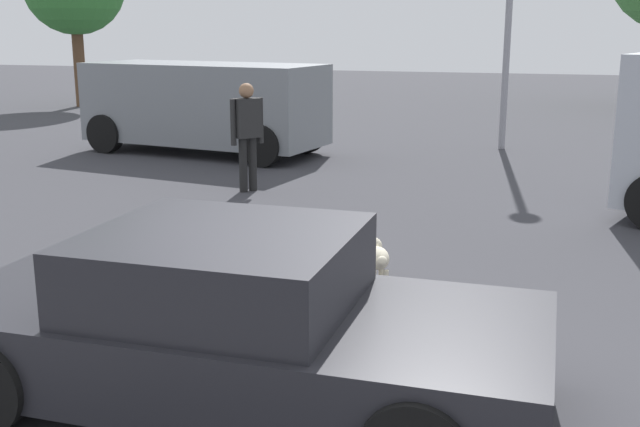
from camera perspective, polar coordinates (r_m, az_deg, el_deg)
ground_plane at (r=5.64m, az=-2.62°, el=-13.77°), size 80.00×80.00×0.00m
sedan_foreground at (r=5.49m, az=-6.31°, el=-8.07°), size 4.24×1.95×1.23m
dog at (r=8.04m, az=4.20°, el=-3.17°), size 0.37×0.57×0.43m
suv_dark at (r=16.28m, az=-8.49°, el=7.95°), size 5.21×2.76×1.84m
pedestrian at (r=12.35m, az=-5.38°, el=6.32°), size 0.44×0.46×1.72m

